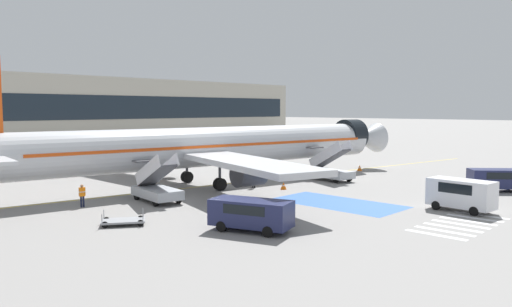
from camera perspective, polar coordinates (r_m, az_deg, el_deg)
The scene contains 24 objects.
ground_plane at distance 47.92m, azimuth -4.22°, elevation -3.44°, with size 600.00×600.00×0.00m, color gray.
apron_leadline_yellow at distance 47.26m, azimuth -4.30°, elevation -3.56°, with size 0.20×81.76×0.01m, color gold.
apron_stand_patch_blue at distance 38.52m, azimuth 9.31°, elevation -5.61°, with size 4.95×9.94×0.01m, color #2856A8.
apron_walkway_bar_0 at distance 30.42m, azimuth 19.82°, elevation -8.74°, with size 0.44×3.60×0.01m, color silver.
apron_walkway_bar_1 at distance 31.50m, azimuth 20.71°, elevation -8.29°, with size 0.44×3.60×0.01m, color silver.
apron_walkway_bar_2 at distance 32.58m, azimuth 21.54°, elevation -7.87°, with size 0.44×3.60×0.01m, color silver.
apron_walkway_bar_3 at distance 33.68m, azimuth 22.31°, elevation -7.48°, with size 0.44×3.60×0.01m, color silver.
apron_walkway_bar_4 at distance 34.78m, azimuth 23.03°, elevation -7.12°, with size 0.44×3.60×0.01m, color silver.
apron_walkway_bar_5 at distance 35.88m, azimuth 23.71°, elevation -6.77°, with size 0.44×3.60×0.01m, color silver.
apron_walkway_bar_6 at distance 36.99m, azimuth 24.35°, elevation -6.45°, with size 0.44×3.60×0.01m, color silver.
airliner at distance 46.48m, azimuth -5.04°, elevation 0.79°, with size 47.10×34.97×10.89m.
boarding_stairs_forward at distance 50.33m, azimuth 8.41°, elevation -1.93°, with size 2.94×5.47×4.07m.
boarding_stairs_aft at distance 39.23m, azimuth -11.29°, elevation -4.01°, with size 2.94×5.47×3.87m.
fuel_tanker at distance 60.72m, azimuth -22.74°, elevation -0.30°, with size 4.12×10.82×3.56m.
service_van_0 at distance 47.91m, azimuth 25.78°, elevation -2.54°, with size 4.38×4.68×1.93m.
service_van_1 at distance 29.27m, azimuth -0.57°, elevation -6.72°, with size 3.37×5.14×1.85m.
service_van_2 at distance 37.67m, azimuth 22.39°, elevation -4.13°, with size 2.24×4.51×2.22m.
baggage_cart at distance 32.04m, azimuth -14.93°, elevation -7.44°, with size 2.99×2.70×0.87m.
ground_crew_0 at distance 45.02m, azimuth -0.28°, elevation -2.62°, with size 0.44×0.48×1.83m.
ground_crew_1 at distance 38.42m, azimuth -19.25°, elevation -4.41°, with size 0.46×0.29×1.67m.
traffic_cone_0 at distance 58.80m, azimuth 11.76°, elevation -1.63°, with size 0.58×0.58×0.65m.
traffic_cone_1 at distance 37.36m, azimuth 0.09°, elevation -5.51°, with size 0.42×0.42×0.46m.
traffic_cone_2 at distance 44.40m, azimuth 3.16°, elevation -3.71°, with size 0.57×0.57×0.63m.
terminal_building at distance 105.00m, azimuth -21.36°, elevation 4.57°, with size 121.93×12.10×13.48m.
Camera 1 is at (-31.86, -35.08, 7.14)m, focal length 35.00 mm.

